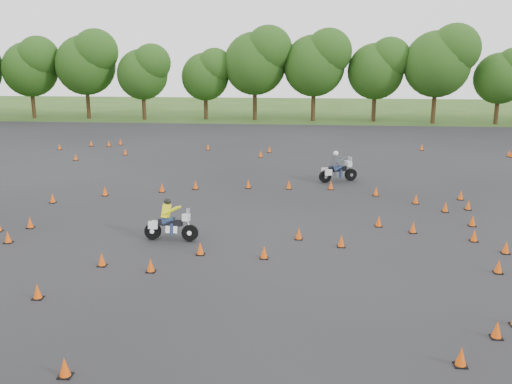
# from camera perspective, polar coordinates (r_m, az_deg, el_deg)

# --- Properties ---
(ground) EXTENTS (140.00, 140.00, 0.00)m
(ground) POSITION_cam_1_polar(r_m,az_deg,el_deg) (21.51, -0.97, -5.68)
(ground) COLOR #2D5119
(ground) RESTS_ON ground
(asphalt_pad) EXTENTS (62.00, 62.00, 0.00)m
(asphalt_pad) POSITION_cam_1_polar(r_m,az_deg,el_deg) (27.21, 0.38, -1.43)
(asphalt_pad) COLOR black
(asphalt_pad) RESTS_ON ground
(treeline) EXTENTS (87.02, 32.55, 10.28)m
(treeline) POSITION_cam_1_polar(r_m,az_deg,el_deg) (55.22, 6.49, 11.15)
(treeline) COLOR #214413
(treeline) RESTS_ON ground
(traffic_cones) EXTENTS (36.24, 33.12, 0.45)m
(traffic_cones) POSITION_cam_1_polar(r_m,az_deg,el_deg) (26.74, 0.18, -1.20)
(traffic_cones) COLOR #E24C09
(traffic_cones) RESTS_ON asphalt_pad
(rider_grey) EXTENTS (2.38, 1.58, 1.77)m
(rider_grey) POSITION_cam_1_polar(r_m,az_deg,el_deg) (32.48, 8.23, 2.58)
(rider_grey) COLOR #3C3F43
(rider_grey) RESTS_ON ground
(rider_yellow) EXTENTS (2.17, 0.77, 1.65)m
(rider_yellow) POSITION_cam_1_polar(r_m,az_deg,el_deg) (22.36, -8.56, -2.83)
(rider_yellow) COLOR #F4F315
(rider_yellow) RESTS_ON ground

